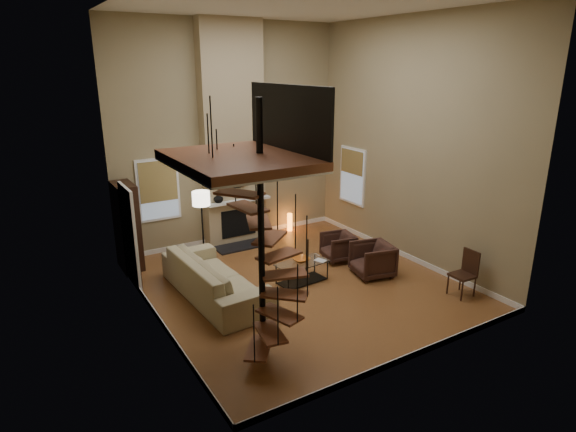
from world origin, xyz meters
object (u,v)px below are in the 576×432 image
sofa (214,277)px  floor_lamp (201,204)px  coffee_table (302,270)px  side_chair (466,271)px  armchair_far (376,259)px  accent_lamp (290,222)px  hutch (127,227)px  armchair_near (341,246)px

sofa → floor_lamp: floor_lamp is taller
coffee_table → floor_lamp: (-1.38, 2.12, 1.13)m
side_chair → floor_lamp: bearing=131.8°
side_chair → sofa: bearing=149.3°
armchair_far → accent_lamp: bearing=-165.7°
armchair_far → coffee_table: armchair_far is taller
hutch → accent_lamp: size_ratio=4.08×
coffee_table → accent_lamp: 3.33m
hutch → armchair_near: (4.35, -2.21, -0.60)m
floor_lamp → accent_lamp: 3.22m
armchair_near → side_chair: size_ratio=0.75×
sofa → armchair_far: sofa is taller
hutch → accent_lamp: bearing=2.9°
armchair_near → side_chair: side_chair is taller
armchair_near → coffee_table: size_ratio=0.60×
sofa → armchair_near: sofa is taller
hutch → accent_lamp: (4.42, 0.22, -0.70)m
armchair_far → armchair_near: bearing=-157.9°
sofa → side_chair: (4.31, -2.56, 0.13)m
hutch → coffee_table: 4.07m
sofa → side_chair: 5.02m
armchair_far → side_chair: (0.88, -1.68, 0.17)m
floor_lamp → side_chair: 5.84m
armchair_near → armchair_far: 1.05m
sofa → floor_lamp: (0.46, 1.74, 1.02)m
accent_lamp → coffee_table: bearing=-116.8°
armchair_near → armchair_far: armchair_far is taller
armchair_near → armchair_far: (0.17, -1.04, 0.00)m
sofa → accent_lamp: 4.23m
hutch → floor_lamp: 1.74m
sofa → floor_lamp: size_ratio=1.72×
accent_lamp → side_chair: 5.26m
armchair_near → coffee_table: (-1.42, -0.54, -0.07)m
sofa → armchair_far: (3.44, -0.88, -0.04)m
floor_lamp → accent_lamp: (2.88, 0.86, -1.16)m
hutch → armchair_far: bearing=-35.7°
sofa → accent_lamp: sofa is taller
floor_lamp → side_chair: (3.85, -4.30, -0.89)m
floor_lamp → accent_lamp: floor_lamp is taller
coffee_table → side_chair: size_ratio=1.25×
floor_lamp → coffee_table: bearing=-57.0°
armchair_near → accent_lamp: 2.44m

